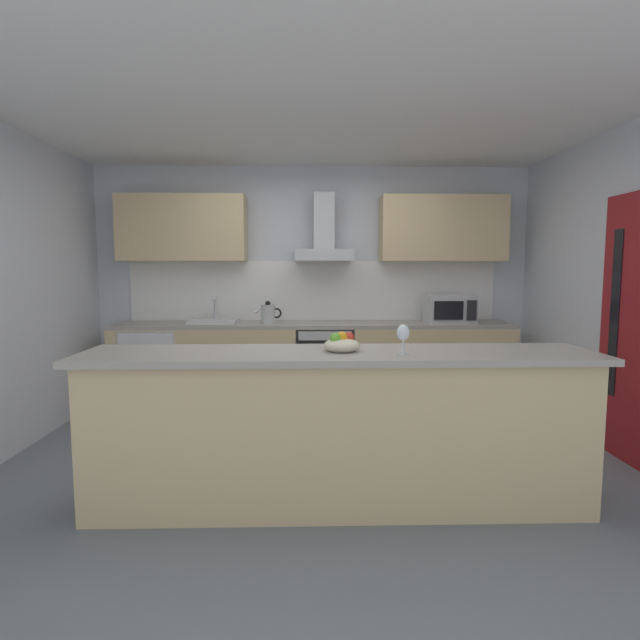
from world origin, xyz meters
TOP-DOWN VIEW (x-y plane):
  - ground at (0.00, 0.00)m, footprint 5.80×4.72m
  - ceiling at (0.00, 0.00)m, footprint 5.80×4.72m
  - wall_back at (0.00, 1.92)m, footprint 5.80×0.12m
  - wall_right at (2.46, 0.00)m, footprint 0.12×4.72m
  - backsplash_tile at (0.00, 1.85)m, footprint 4.08×0.02m
  - counter_back at (0.00, 1.54)m, footprint 4.22×0.60m
  - counter_island at (0.12, -0.80)m, footprint 3.13×0.64m
  - upper_cabinets at (-0.00, 1.69)m, footprint 4.16×0.32m
  - side_door at (2.38, -0.16)m, footprint 0.08×0.85m
  - oven at (0.11, 1.52)m, footprint 0.60×0.62m
  - refrigerator at (-1.70, 1.51)m, footprint 0.58×0.60m
  - microwave at (1.44, 1.49)m, footprint 0.50×0.38m
  - sink at (-1.07, 1.53)m, footprint 0.50×0.40m
  - kettle at (-0.48, 1.48)m, footprint 0.29×0.15m
  - range_hood at (0.11, 1.65)m, footprint 0.62×0.45m
  - wine_glass at (0.49, -0.91)m, footprint 0.08×0.08m
  - fruit_bowl at (0.14, -0.78)m, footprint 0.22×0.22m

SIDE VIEW (x-z plane):
  - ground at x=0.00m, z-range -0.02..0.00m
  - refrigerator at x=-1.70m, z-range 0.00..0.85m
  - counter_back at x=0.00m, z-range 0.00..0.90m
  - oven at x=0.11m, z-range 0.06..0.86m
  - counter_island at x=0.12m, z-range 0.01..0.98m
  - sink at x=-1.07m, z-range 0.80..1.06m
  - kettle at x=-0.48m, z-range 0.89..1.13m
  - fruit_bowl at x=0.14m, z-range 0.96..1.09m
  - side_door at x=2.38m, z-range 0.00..2.05m
  - microwave at x=1.44m, z-range 0.90..1.20m
  - wine_glass at x=0.49m, z-range 1.01..1.19m
  - backsplash_tile at x=0.00m, z-range 0.90..1.56m
  - wall_back at x=0.00m, z-range 0.00..2.60m
  - wall_right at x=2.46m, z-range 0.00..2.60m
  - range_hood at x=0.11m, z-range 1.43..2.15m
  - upper_cabinets at x=0.00m, z-range 1.56..2.26m
  - ceiling at x=0.00m, z-range 2.60..2.62m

